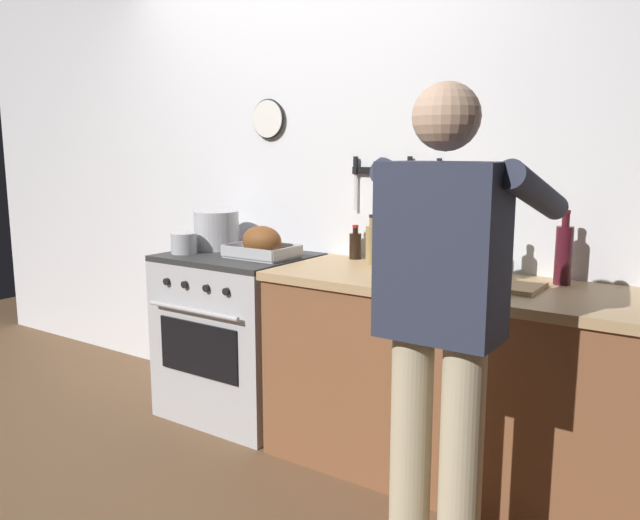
# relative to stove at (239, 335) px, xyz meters

# --- Properties ---
(ground_plane) EXTENTS (8.00, 8.00, 0.00)m
(ground_plane) POSITION_rel_stove_xyz_m (0.22, -0.99, -0.45)
(ground_plane) COLOR brown
(wall_back) EXTENTS (6.00, 0.13, 2.60)m
(wall_back) POSITION_rel_stove_xyz_m (0.22, 0.36, 0.85)
(wall_back) COLOR silver
(wall_back) RESTS_ON ground
(counter_block) EXTENTS (2.03, 0.65, 0.90)m
(counter_block) POSITION_rel_stove_xyz_m (1.42, 0.00, 0.00)
(counter_block) COLOR brown
(counter_block) RESTS_ON ground
(stove) EXTENTS (0.76, 0.67, 0.90)m
(stove) POSITION_rel_stove_xyz_m (0.00, 0.00, 0.00)
(stove) COLOR #BCBCC1
(stove) RESTS_ON ground
(person_cook) EXTENTS (0.51, 0.63, 1.66)m
(person_cook) POSITION_rel_stove_xyz_m (1.48, -0.67, 0.50)
(person_cook) COLOR #C6B793
(person_cook) RESTS_ON ground
(roasting_pan) EXTENTS (0.35, 0.26, 0.17)m
(roasting_pan) POSITION_rel_stove_xyz_m (0.17, -0.00, 0.52)
(roasting_pan) COLOR #B7B7BC
(roasting_pan) RESTS_ON stove
(stock_pot) EXTENTS (0.25, 0.25, 0.22)m
(stock_pot) POSITION_rel_stove_xyz_m (-0.22, 0.08, 0.56)
(stock_pot) COLOR #B7B7BC
(stock_pot) RESTS_ON stove
(saucepan) EXTENTS (0.14, 0.14, 0.11)m
(saucepan) POSITION_rel_stove_xyz_m (-0.26, -0.14, 0.51)
(saucepan) COLOR #B7B7BC
(saucepan) RESTS_ON stove
(cutting_board) EXTENTS (0.36, 0.24, 0.02)m
(cutting_board) POSITION_rel_stove_xyz_m (1.43, -0.01, 0.46)
(cutting_board) COLOR tan
(cutting_board) RESTS_ON counter_block
(bottle_olive_oil) EXTENTS (0.07, 0.07, 0.28)m
(bottle_olive_oil) POSITION_rel_stove_xyz_m (1.41, 0.11, 0.57)
(bottle_olive_oil) COLOR #385623
(bottle_olive_oil) RESTS_ON counter_block
(bottle_cooking_oil) EXTENTS (0.07, 0.07, 0.25)m
(bottle_cooking_oil) POSITION_rel_stove_xyz_m (0.87, 0.17, 0.55)
(bottle_cooking_oil) COLOR gold
(bottle_cooking_oil) RESTS_ON counter_block
(bottle_soy_sauce) EXTENTS (0.06, 0.06, 0.18)m
(bottle_soy_sauce) POSITION_rel_stove_xyz_m (0.60, 0.24, 0.52)
(bottle_soy_sauce) COLOR black
(bottle_soy_sauce) RESTS_ON counter_block
(bottle_dish_soap) EXTENTS (0.06, 0.06, 0.21)m
(bottle_dish_soap) POSITION_rel_stove_xyz_m (1.32, 0.17, 0.54)
(bottle_dish_soap) COLOR #338CCC
(bottle_dish_soap) RESTS_ON counter_block
(bottle_vinegar) EXTENTS (0.06, 0.06, 0.25)m
(bottle_vinegar) POSITION_rel_stove_xyz_m (0.75, 0.14, 0.55)
(bottle_vinegar) COLOR #997F4C
(bottle_vinegar) RESTS_ON counter_block
(bottle_wine_red) EXTENTS (0.07, 0.07, 0.31)m
(bottle_wine_red) POSITION_rel_stove_xyz_m (1.64, 0.19, 0.58)
(bottle_wine_red) COLOR #47141E
(bottle_wine_red) RESTS_ON counter_block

